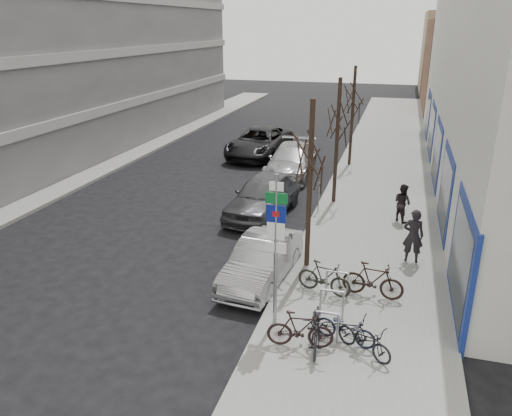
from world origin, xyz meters
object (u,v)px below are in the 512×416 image
Objects in this scene: parked_car_mid at (263,196)px; bike_near_left at (317,324)px; lane_car at (259,142)px; tree_near at (311,146)px; pedestrian_far at (402,202)px; bike_rack at (332,301)px; meter_mid at (319,194)px; meter_back at (336,161)px; bike_mid_curb at (346,325)px; parked_car_back at (291,161)px; bike_mid_inner at (324,277)px; parked_car_front at (262,260)px; bike_near_right at (300,329)px; bike_far_curb at (365,337)px; tree_far at (354,93)px; meter_front at (290,248)px; tree_mid at (339,112)px; highway_sign_pole at (276,242)px; bike_far_inner at (373,280)px; pedestrian_near at (413,236)px.

bike_near_left is at bearing -60.57° from parked_car_mid.
tree_near is at bearing -64.82° from lane_car.
pedestrian_far reaches higher than bike_near_left.
meter_mid is (-1.65, 7.90, 0.26)m from bike_rack.
bike_near_left is (1.47, -14.68, -0.19)m from meter_back.
tree_near reaches higher than bike_mid_curb.
parked_car_back is (-4.00, 13.38, 0.14)m from bike_rack.
bike_mid_inner is 0.40× the size of parked_car_front.
meter_back is at bearing -4.16° from bike_near_right.
bike_mid_curb is at bearing -81.59° from meter_back.
bike_near_right is at bearing -79.16° from parked_car_back.
meter_back is 0.83× the size of bike_far_curb.
tree_far reaches higher than parked_car_mid.
tree_mid is at bearing 86.32° from meter_front.
parked_car_front is at bearing -94.84° from tree_far.
bike_near_left is 1.22× the size of pedestrian_far.
tree_mid reaches higher than bike_near_left.
meter_back is at bearing 91.52° from parked_car_front.
lane_car is (-5.52, 0.97, -3.26)m from tree_far.
bike_near_left is 0.45× the size of parked_car_front.
highway_sign_pole is 2.71× the size of pedestrian_far.
tree_mid is at bearing 86.29° from parked_car_front.
bike_mid_curb is 15.06m from parked_car_back.
tree_near is 3.38× the size of bike_near_right.
meter_mid is at bearing -90.00° from meter_back.
bike_far_inner is at bearing -81.46° from tree_far.
pedestrian_near reaches higher than meter_back.
meter_back is 0.70× the size of pedestrian_near.
bike_far_inner is at bearing 66.94° from pedestrian_near.
meter_mid is at bearing -1.71° from bike_near_right.
tree_far is 9.59m from parked_car_mid.
bike_mid_curb is (2.13, -3.40, -0.30)m from meter_front.
meter_back is 0.82× the size of pedestrian_far.
bike_near_right is 0.33× the size of parked_car_mid.
bike_mid_inner is (0.82, -1.66, -3.45)m from tree_near.
parked_car_front is at bearing -96.94° from meter_mid.
parked_car_back is at bearing 31.89° from bike_mid_curb.
highway_sign_pole is 2.22m from bike_near_left.
tree_near reaches higher than pedestrian_far.
pedestrian_near is at bearing -33.34° from bike_near_right.
bike_mid_inner is (1.27, -1.16, -0.26)m from meter_front.
bike_near_right is at bearing -169.51° from bike_mid_inner.
tree_mid reaches higher than pedestrian_far.
pedestrian_far is at bearing -21.98° from bike_near_right.
parked_car_mid is at bearing -69.80° from lane_car.
bike_near_right is at bearing -156.79° from bike_near_left.
meter_mid and meter_back have the same top height.
bike_mid_curb is at bearing -64.42° from bike_rack.
pedestrian_far is at bearing -2.16° from meter_mid.
highway_sign_pole is 0.76× the size of tree_mid.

